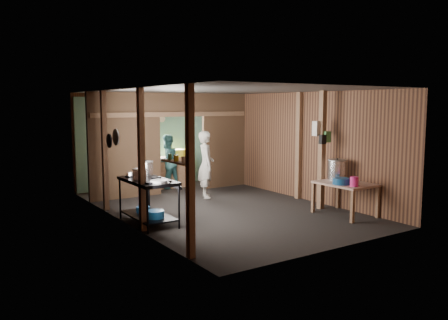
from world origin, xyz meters
TOP-DOWN VIEW (x-y plane):
  - floor at (0.00, 0.00)m, footprint 4.50×7.00m
  - ceiling at (0.00, 0.00)m, footprint 4.50×7.00m
  - wall_back at (0.00, 3.50)m, footprint 4.50×0.00m
  - wall_front at (0.00, -3.50)m, footprint 4.50×0.00m
  - wall_left at (-2.25, 0.00)m, footprint 0.00×7.00m
  - wall_right at (2.25, 0.00)m, footprint 0.00×7.00m
  - partition_left at (-1.32, 2.20)m, footprint 1.85×0.10m
  - partition_right at (1.57, 2.20)m, footprint 1.35×0.10m
  - partition_header at (0.25, 2.20)m, footprint 1.30×0.10m
  - turquoise_panel at (0.00, 3.44)m, footprint 4.40×0.06m
  - back_counter at (0.30, 2.95)m, footprint 1.20×0.50m
  - wall_clock at (0.25, 3.40)m, footprint 0.20×0.03m
  - post_left_a at (-2.18, -2.60)m, footprint 0.10×0.12m
  - post_left_b at (-2.18, -0.80)m, footprint 0.10×0.12m
  - post_left_c at (-2.18, 1.20)m, footprint 0.10×0.12m
  - post_right at (2.18, -0.20)m, footprint 0.10×0.12m
  - post_free at (1.85, -1.30)m, footprint 0.12×0.12m
  - cross_beam at (0.00, 2.15)m, footprint 4.40×0.12m
  - pan_lid_big at (-2.21, 0.40)m, footprint 0.03×0.34m
  - pan_lid_small at (-2.21, 0.80)m, footprint 0.03×0.30m
  - wall_shelf at (-2.15, -2.10)m, footprint 0.14×0.80m
  - jar_white at (-2.15, -2.35)m, footprint 0.07×0.07m
  - jar_yellow at (-2.15, -2.10)m, footprint 0.08×0.08m
  - jar_green at (-2.15, -1.88)m, footprint 0.06×0.06m
  - bag_white at (1.80, -1.22)m, footprint 0.22×0.15m
  - bag_green at (1.92, -1.36)m, footprint 0.16×0.12m
  - bag_black at (1.78, -1.38)m, footprint 0.14×0.10m
  - gas_range at (-1.88, -0.38)m, footprint 0.76×1.47m
  - prep_table at (1.83, -2.01)m, footprint 0.84×1.16m
  - stove_pot_large at (-1.71, 0.09)m, footprint 0.34×0.34m
  - stove_pot_med at (-2.05, -0.39)m, footprint 0.31×0.31m
  - stove_saucepan at (-2.05, 0.09)m, footprint 0.19×0.19m
  - frying_pan at (-1.88, -0.89)m, footprint 0.46×0.62m
  - blue_tub_front at (-1.88, -0.69)m, footprint 0.35×0.35m
  - blue_tub_back at (-1.88, -0.12)m, footprint 0.28×0.28m
  - stock_pot at (1.93, -1.68)m, footprint 0.49×0.49m
  - wash_basin at (1.61, -2.10)m, footprint 0.42×0.42m
  - pink_bucket at (1.63, -2.41)m, footprint 0.16×0.16m
  - knife at (1.68, -2.44)m, footprint 0.30×0.13m
  - yellow_tub at (0.55, 2.95)m, footprint 0.36×0.36m
  - cook at (0.36, 1.16)m, footprint 0.60×0.71m
  - worker_back at (0.10, 2.79)m, footprint 0.82×0.69m

SIDE VIEW (x-z plane):
  - floor at x=0.00m, z-range 0.00..0.00m
  - blue_tub_back at x=-1.88m, z-range 0.17..0.28m
  - blue_tub_front at x=-1.88m, z-range 0.17..0.31m
  - prep_table at x=1.83m, z-range 0.00..0.68m
  - back_counter at x=0.30m, z-range 0.00..0.85m
  - gas_range at x=-1.88m, z-range 0.00..0.87m
  - knife at x=1.68m, z-range 0.69..0.69m
  - worker_back at x=0.10m, z-range 0.00..1.49m
  - wash_basin at x=1.61m, z-range 0.68..0.81m
  - pink_bucket at x=1.63m, z-range 0.68..0.88m
  - cook at x=0.36m, z-range 0.00..1.65m
  - frying_pan at x=-1.88m, z-range 0.86..0.93m
  - stock_pot at x=1.93m, z-range 0.66..1.13m
  - stove_saucepan at x=-2.05m, z-range 0.87..0.96m
  - yellow_tub at x=0.55m, z-range 0.85..1.05m
  - stove_pot_med at x=-2.05m, z-range 0.85..1.09m
  - stove_pot_large at x=-1.71m, z-range 0.85..1.16m
  - turquoise_panel at x=0.00m, z-range 0.00..2.50m
  - wall_back at x=0.00m, z-range 0.00..2.60m
  - wall_front at x=0.00m, z-range 0.00..2.60m
  - wall_left at x=-2.25m, z-range 0.00..2.60m
  - wall_right at x=2.25m, z-range 0.00..2.60m
  - partition_left at x=-1.32m, z-range 0.00..2.60m
  - partition_right at x=1.57m, z-range 0.00..2.60m
  - post_left_a at x=-2.18m, z-range 0.00..2.60m
  - post_left_b at x=-2.18m, z-range 0.00..2.60m
  - post_left_c at x=-2.18m, z-range 0.00..2.60m
  - post_right at x=2.18m, z-range 0.00..2.60m
  - post_free at x=1.85m, z-range 0.00..2.60m
  - wall_shelf at x=-2.15m, z-range 1.39..1.41m
  - jar_white at x=-2.15m, z-range 1.42..1.52m
  - jar_yellow at x=-2.15m, z-range 1.42..1.52m
  - jar_green at x=-2.15m, z-range 1.42..1.52m
  - pan_lid_small at x=-2.21m, z-range 1.40..1.70m
  - bag_black at x=1.78m, z-range 1.45..1.65m
  - bag_green at x=1.92m, z-range 1.48..1.72m
  - pan_lid_big at x=-2.21m, z-range 1.48..1.82m
  - bag_white at x=1.80m, z-range 1.62..1.94m
  - wall_clock at x=0.25m, z-range 1.80..2.00m
  - cross_beam at x=0.00m, z-range 1.99..2.11m
  - partition_header at x=0.25m, z-range 2.00..2.60m
  - ceiling at x=0.00m, z-range 2.60..2.60m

